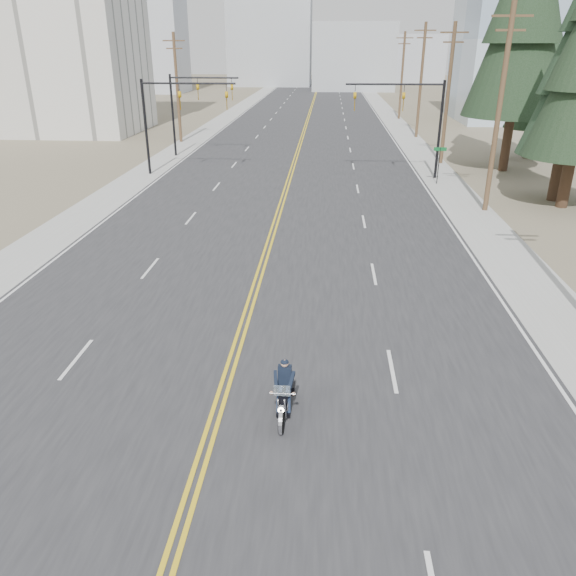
# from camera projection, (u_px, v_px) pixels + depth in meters

# --- Properties ---
(ground_plane) EXTENTS (400.00, 400.00, 0.00)m
(ground_plane) POSITION_uv_depth(u_px,v_px,m) (205.00, 449.00, 13.94)
(ground_plane) COLOR #776D56
(ground_plane) RESTS_ON ground
(road) EXTENTS (20.00, 200.00, 0.01)m
(road) POSITION_uv_depth(u_px,v_px,m) (308.00, 118.00, 78.04)
(road) COLOR #303033
(road) RESTS_ON ground
(sidewalk_left) EXTENTS (3.00, 200.00, 0.01)m
(sidewalk_left) POSITION_uv_depth(u_px,v_px,m) (226.00, 117.00, 78.77)
(sidewalk_left) COLOR #A5A5A0
(sidewalk_left) RESTS_ON ground
(sidewalk_right) EXTENTS (3.00, 200.00, 0.01)m
(sidewalk_right) POSITION_uv_depth(u_px,v_px,m) (391.00, 119.00, 77.31)
(sidewalk_right) COLOR #A5A5A0
(sidewalk_right) RESTS_ON ground
(traffic_mast_left) EXTENTS (7.10, 0.26, 7.00)m
(traffic_mast_left) POSITION_uv_depth(u_px,v_px,m) (170.00, 108.00, 41.86)
(traffic_mast_left) COLOR black
(traffic_mast_left) RESTS_ON ground
(traffic_mast_right) EXTENTS (7.10, 0.26, 7.00)m
(traffic_mast_right) POSITION_uv_depth(u_px,v_px,m) (413.00, 110.00, 40.71)
(traffic_mast_right) COLOR black
(traffic_mast_right) RESTS_ON ground
(traffic_mast_far) EXTENTS (6.10, 0.26, 7.00)m
(traffic_mast_far) POSITION_uv_depth(u_px,v_px,m) (191.00, 100.00, 49.23)
(traffic_mast_far) COLOR black
(traffic_mast_far) RESTS_ON ground
(street_sign) EXTENTS (0.90, 0.06, 2.62)m
(street_sign) POSITION_uv_depth(u_px,v_px,m) (439.00, 159.00, 40.01)
(street_sign) COLOR black
(street_sign) RESTS_ON ground
(utility_pole_b) EXTENTS (2.20, 0.30, 11.50)m
(utility_pole_b) POSITION_uv_depth(u_px,v_px,m) (499.00, 108.00, 31.83)
(utility_pole_b) COLOR brown
(utility_pole_b) RESTS_ON ground
(utility_pole_c) EXTENTS (2.20, 0.30, 11.00)m
(utility_pole_c) POSITION_uv_depth(u_px,v_px,m) (448.00, 93.00, 45.67)
(utility_pole_c) COLOR brown
(utility_pole_c) RESTS_ON ground
(utility_pole_d) EXTENTS (2.20, 0.30, 11.50)m
(utility_pole_d) POSITION_uv_depth(u_px,v_px,m) (421.00, 79.00, 59.30)
(utility_pole_d) COLOR brown
(utility_pole_d) RESTS_ON ground
(utility_pole_e) EXTENTS (2.20, 0.30, 11.00)m
(utility_pole_e) POSITION_uv_depth(u_px,v_px,m) (402.00, 74.00, 74.97)
(utility_pole_e) COLOR brown
(utility_pole_e) RESTS_ON ground
(utility_pole_left) EXTENTS (2.20, 0.30, 10.50)m
(utility_pole_left) POSITION_uv_depth(u_px,v_px,m) (177.00, 86.00, 56.52)
(utility_pole_left) COLOR brown
(utility_pole_left) RESTS_ON ground
(glass_building) EXTENTS (24.00, 16.00, 20.00)m
(glass_building) POSITION_uv_depth(u_px,v_px,m) (558.00, 39.00, 72.04)
(glass_building) COLOR #9EB5CC
(glass_building) RESTS_ON ground
(haze_bldg_a) EXTENTS (14.00, 12.00, 22.00)m
(haze_bldg_a) POSITION_uv_depth(u_px,v_px,m) (149.00, 37.00, 117.12)
(haze_bldg_a) COLOR #B7BCC6
(haze_bldg_a) RESTS_ON ground
(haze_bldg_b) EXTENTS (18.00, 14.00, 14.00)m
(haze_bldg_b) POSITION_uv_depth(u_px,v_px,m) (353.00, 57.00, 125.13)
(haze_bldg_b) COLOR #ADB2B7
(haze_bldg_b) RESTS_ON ground
(haze_bldg_c) EXTENTS (16.00, 12.00, 18.00)m
(haze_bldg_c) POSITION_uv_depth(u_px,v_px,m) (523.00, 47.00, 108.56)
(haze_bldg_c) COLOR #B7BCC6
(haze_bldg_c) RESTS_ON ground
(haze_bldg_d) EXTENTS (20.00, 15.00, 26.00)m
(haze_bldg_d) POSITION_uv_depth(u_px,v_px,m) (270.00, 29.00, 137.76)
(haze_bldg_d) COLOR #ADB2B7
(haze_bldg_d) RESTS_ON ground
(haze_bldg_e) EXTENTS (14.00, 14.00, 12.00)m
(haze_bldg_e) POSITION_uv_depth(u_px,v_px,m) (415.00, 59.00, 147.34)
(haze_bldg_e) COLOR #B7BCC6
(haze_bldg_e) RESTS_ON ground
(haze_bldg_f) EXTENTS (12.00, 12.00, 16.00)m
(haze_bldg_f) POSITION_uv_depth(u_px,v_px,m) (107.00, 52.00, 133.00)
(haze_bldg_f) COLOR #ADB2B7
(haze_bldg_f) RESTS_ON ground
(motorcyclist) EXTENTS (0.88, 2.02, 1.57)m
(motorcyclist) POSITION_uv_depth(u_px,v_px,m) (284.00, 391.00, 14.91)
(motorcyclist) COLOR black
(motorcyclist) RESTS_ON ground
(conifer_tall) EXTENTS (7.60, 7.60, 21.11)m
(conifer_tall) POSITION_uv_depth(u_px,v_px,m) (528.00, 2.00, 40.33)
(conifer_tall) COLOR #382619
(conifer_tall) RESTS_ON ground
(conifer_far) EXTENTS (4.84, 4.84, 12.96)m
(conifer_far) POSITION_uv_depth(u_px,v_px,m) (541.00, 69.00, 47.25)
(conifer_far) COLOR #382619
(conifer_far) RESTS_ON ground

